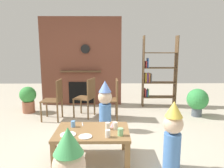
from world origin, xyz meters
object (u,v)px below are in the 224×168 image
object	(u,v)px
paper_cup_center	(108,134)
potted_plant_tall	(197,100)
coffee_table	(92,135)
paper_cup_near_left	(120,132)
potted_plant_short	(28,98)
birthday_cake_slice	(113,124)
paper_plate_rear	(68,135)
dining_chair_left	(55,97)
paper_cup_near_right	(108,126)
dining_chair_right	(113,97)
paper_cup_far_left	(73,124)
paper_plate_front	(85,136)
child_by_the_chairs	(105,104)
bookshelf	(157,74)
paper_cup_far_right	(115,126)
dining_chair_middle	(88,95)
child_in_pink	(173,134)

from	to	relation	value
paper_cup_center	potted_plant_tall	distance (m)	2.99
coffee_table	paper_cup_near_left	size ratio (longest dim) A/B	10.29
paper_cup_near_left	potted_plant_short	distance (m)	3.26
birthday_cake_slice	coffee_table	bearing A→B (deg)	-154.41
paper_plate_rear	potted_plant_short	size ratio (longest dim) A/B	0.33
paper_cup_center	dining_chair_left	world-z (taller)	dining_chair_left
paper_cup_center	paper_cup_near_right	bearing A→B (deg)	90.86
birthday_cake_slice	dining_chair_right	world-z (taller)	dining_chair_right
paper_cup_far_left	paper_plate_front	xyz separation A→B (m)	(0.22, -0.36, -0.04)
paper_cup_center	potted_plant_short	bearing A→B (deg)	128.57
paper_cup_center	dining_chair_right	distance (m)	2.00
child_by_the_chairs	potted_plant_short	xyz separation A→B (m)	(-1.92, 1.15, -0.15)
bookshelf	child_by_the_chairs	xyz separation A→B (m)	(-1.36, -1.72, -0.35)
child_by_the_chairs	coffee_table	bearing A→B (deg)	0.00
dining_chair_right	potted_plant_short	size ratio (longest dim) A/B	1.39
dining_chair_left	potted_plant_short	bearing A→B (deg)	-30.80
dining_chair_left	potted_plant_short	world-z (taller)	dining_chair_left
paper_cup_far_right	dining_chair_middle	bearing A→B (deg)	107.25
child_in_pink	dining_chair_left	xyz separation A→B (m)	(-2.02, 1.97, 0.02)
birthday_cake_slice	paper_cup_center	bearing A→B (deg)	-102.00
bookshelf	paper_plate_front	size ratio (longest dim) A/B	10.65
paper_cup_center	paper_plate_front	distance (m)	0.30
paper_cup_far_left	birthday_cake_slice	bearing A→B (deg)	0.29
dining_chair_left	dining_chair_middle	distance (m)	0.72
coffee_table	paper_cup_near_left	distance (m)	0.44
paper_cup_near_right	paper_plate_front	size ratio (longest dim) A/B	0.55
bookshelf	paper_cup_far_right	size ratio (longest dim) A/B	17.64
dining_chair_left	potted_plant_tall	bearing A→B (deg)	-173.48
paper_cup_near_left	paper_cup_near_right	size ratio (longest dim) A/B	1.03
bookshelf	paper_cup_far_left	bearing A→B (deg)	-123.90
coffee_table	paper_cup_far_right	distance (m)	0.35
coffee_table	child_in_pink	xyz separation A→B (m)	(1.07, -0.25, 0.12)
paper_cup_center	dining_chair_right	xyz separation A→B (m)	(0.09, 2.00, 0.02)
coffee_table	paper_cup_near_right	world-z (taller)	paper_cup_near_right
bookshelf	paper_cup_near_left	size ratio (longest dim) A/B	18.75
paper_cup_near_right	paper_cup_far_left	distance (m)	0.52
child_by_the_chairs	dining_chair_right	world-z (taller)	child_by_the_chairs
bookshelf	paper_cup_near_right	xyz separation A→B (m)	(-1.30, -2.79, -0.38)
coffee_table	dining_chair_left	world-z (taller)	dining_chair_left
paper_cup_center	potted_plant_short	world-z (taller)	potted_plant_short
birthday_cake_slice	dining_chair_left	size ratio (longest dim) A/B	0.11
paper_cup_far_left	paper_cup_far_right	distance (m)	0.63
paper_cup_center	child_in_pink	size ratio (longest dim) A/B	0.11
paper_cup_far_right	paper_plate_rear	world-z (taller)	paper_cup_far_right
potted_plant_tall	potted_plant_short	world-z (taller)	potted_plant_tall
paper_cup_far_left	child_in_pink	size ratio (longest dim) A/B	0.10
child_in_pink	potted_plant_tall	world-z (taller)	child_in_pink
coffee_table	dining_chair_right	world-z (taller)	dining_chair_right
child_in_pink	child_by_the_chairs	bearing A→B (deg)	-43.20
paper_cup_far_right	dining_chair_middle	world-z (taller)	dining_chair_middle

